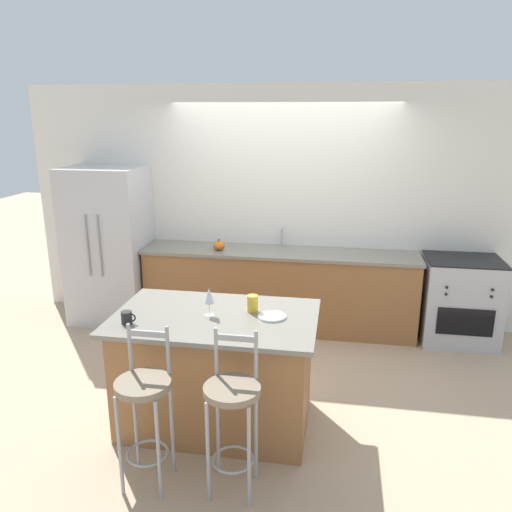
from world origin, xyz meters
TOP-DOWN VIEW (x-y plane):
  - ground_plane at (0.00, 0.00)m, footprint 18.00×18.00m
  - wall_back at (0.00, 0.64)m, footprint 6.00×0.07m
  - back_counter at (0.00, 0.35)m, footprint 3.06×0.62m
  - sink_faucet at (0.00, 0.53)m, footprint 0.02×0.13m
  - kitchen_island at (-0.25, -1.59)m, footprint 1.54×0.96m
  - refrigerator at (-1.98, 0.26)m, footprint 0.87×0.74m
  - oven_range at (1.95, 0.31)m, footprint 0.77×0.64m
  - bar_stool_near at (-0.53, -2.32)m, footprint 0.36×0.36m
  - bar_stool_far at (0.03, -2.29)m, footprint 0.36×0.36m
  - dinner_plate at (0.18, -1.55)m, footprint 0.21×0.21m
  - wine_glass at (-0.29, -1.59)m, footprint 0.08×0.08m
  - coffee_mug at (-0.84, -1.83)m, footprint 0.11×0.08m
  - tumbler_cup at (0.02, -1.46)m, footprint 0.08×0.08m
  - pumpkin_decoration at (-0.67, 0.26)m, footprint 0.13×0.13m

SIDE VIEW (x-z plane):
  - ground_plane at x=0.00m, z-range 0.00..0.00m
  - back_counter at x=0.00m, z-range 0.00..0.91m
  - oven_range at x=1.95m, z-range 0.00..0.92m
  - kitchen_island at x=-0.25m, z-range 0.00..0.92m
  - bar_stool_near at x=-0.53m, z-range 0.07..1.15m
  - bar_stool_far at x=0.03m, z-range 0.07..1.15m
  - refrigerator at x=-1.98m, z-range 0.00..1.81m
  - dinner_plate at x=0.18m, z-range 0.92..0.94m
  - pumpkin_decoration at x=-0.67m, z-range 0.90..1.03m
  - coffee_mug at x=-0.84m, z-range 0.92..1.01m
  - tumbler_cup at x=0.02m, z-range 0.92..1.05m
  - sink_faucet at x=0.00m, z-range 0.94..1.16m
  - wine_glass at x=-0.29m, z-range 0.96..1.18m
  - wall_back at x=0.00m, z-range 0.00..2.70m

